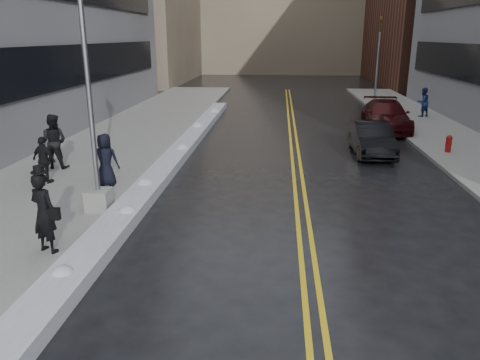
% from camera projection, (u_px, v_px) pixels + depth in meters
% --- Properties ---
extents(ground, '(160.00, 160.00, 0.00)m').
position_uv_depth(ground, '(203.00, 249.00, 11.28)').
color(ground, black).
rests_on(ground, ground).
extents(sidewalk_west, '(5.50, 50.00, 0.15)m').
position_uv_depth(sidewalk_west, '(113.00, 147.00, 21.23)').
color(sidewalk_west, gray).
rests_on(sidewalk_west, ground).
extents(sidewalk_east, '(4.00, 50.00, 0.15)m').
position_uv_depth(sidewalk_east, '(471.00, 154.00, 19.97)').
color(sidewalk_east, gray).
rests_on(sidewalk_east, ground).
extents(lane_line_left, '(0.12, 50.00, 0.01)m').
position_uv_depth(lane_line_left, '(292.00, 152.00, 20.61)').
color(lane_line_left, gold).
rests_on(lane_line_left, ground).
extents(lane_line_right, '(0.12, 50.00, 0.01)m').
position_uv_depth(lane_line_right, '(298.00, 152.00, 20.58)').
color(lane_line_right, gold).
rests_on(lane_line_right, ground).
extents(snow_ridge, '(0.90, 30.00, 0.34)m').
position_uv_depth(snow_ridge, '(174.00, 157.00, 19.04)').
color(snow_ridge, silver).
rests_on(snow_ridge, ground).
extents(lamppost, '(0.65, 0.65, 7.62)m').
position_uv_depth(lamppost, '(92.00, 127.00, 12.69)').
color(lamppost, gray).
rests_on(lamppost, sidewalk_west).
extents(fire_hydrant, '(0.26, 0.26, 0.73)m').
position_uv_depth(fire_hydrant, '(449.00, 143.00, 19.91)').
color(fire_hydrant, maroon).
rests_on(fire_hydrant, sidewalk_east).
extents(traffic_signal, '(0.16, 0.20, 6.00)m').
position_uv_depth(traffic_signal, '(378.00, 58.00, 32.43)').
color(traffic_signal, gray).
rests_on(traffic_signal, sidewalk_east).
extents(pedestrian_fedora, '(0.80, 0.66, 1.89)m').
position_uv_depth(pedestrian_fedora, '(44.00, 213.00, 10.55)').
color(pedestrian_fedora, black).
rests_on(pedestrian_fedora, sidewalk_west).
extents(pedestrian_b, '(1.01, 0.80, 2.03)m').
position_uv_depth(pedestrian_b, '(54.00, 141.00, 17.35)').
color(pedestrian_b, black).
rests_on(pedestrian_b, sidewalk_west).
extents(pedestrian_c, '(0.86, 0.57, 1.75)m').
position_uv_depth(pedestrian_c, '(105.00, 160.00, 15.30)').
color(pedestrian_c, black).
rests_on(pedestrian_c, sidewalk_west).
extents(pedestrian_d, '(1.01, 0.66, 1.59)m').
position_uv_depth(pedestrian_d, '(44.00, 160.00, 15.61)').
color(pedestrian_d, black).
rests_on(pedestrian_d, sidewalk_west).
extents(pedestrian_east, '(1.07, 0.99, 1.75)m').
position_uv_depth(pedestrian_east, '(423.00, 102.00, 28.55)').
color(pedestrian_east, navy).
rests_on(pedestrian_east, sidewalk_east).
extents(car_black, '(1.47, 4.22, 1.39)m').
position_uv_depth(car_black, '(371.00, 139.00, 20.01)').
color(car_black, black).
rests_on(car_black, ground).
extents(car_maroon, '(2.50, 5.53, 1.57)m').
position_uv_depth(car_maroon, '(386.00, 116.00, 25.17)').
color(car_maroon, '#39090B').
rests_on(car_maroon, ground).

